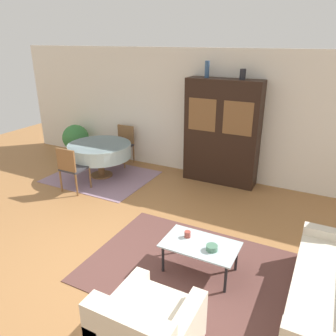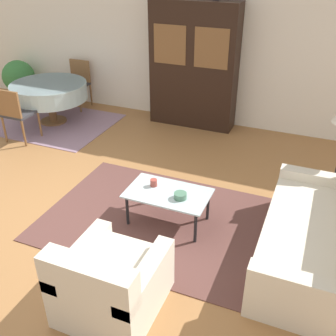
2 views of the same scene
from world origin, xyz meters
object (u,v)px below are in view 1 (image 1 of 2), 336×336
Objects in this scene: coffee_table at (200,247)px; cup at (187,234)px; dining_table at (100,151)px; vase_short at (243,74)px; bowl at (212,248)px; dining_chair_far at (123,142)px; vase_tall at (207,69)px; armchair at (147,333)px; potted_plant at (76,138)px; display_cabinet at (222,133)px; dining_chair_near at (71,167)px.

coffee_table is 11.42× the size of cup.
vase_short is at bearing 18.86° from dining_table.
coffee_table is 6.65× the size of bowl.
vase_tall is (2.04, 0.05, 1.77)m from dining_chair_far.
coffee_table is 3.51m from vase_short.
dining_chair_far reaches higher than bowl.
dining_chair_far is 2.90× the size of vase_tall.
armchair is 1.49m from cup.
potted_plant is (-4.70, 2.81, 0.03)m from bowl.
display_cabinet is (-0.74, 2.94, 0.69)m from coffee_table.
vase_tall is 1.63× the size of vase_short.
cup is (2.95, -2.83, -0.07)m from dining_chair_far.
vase_tall reaches higher than dining_chair_near.
potted_plant reaches higher than cup.
dining_chair_near is 6.32× the size of bowl.
vase_short is (2.76, 1.84, 1.71)m from dining_chair_near.
display_cabinet is 1.29m from vase_tall.
dining_chair_near is 4.72× the size of vase_short.
cup is 3.53m from vase_tall.
vase_short is (-0.40, 2.94, 1.86)m from coffee_table.
dining_chair_near reaches higher than cup.
dining_table is at bearing -158.78° from display_cabinet.
vase_short is at bearing 93.83° from cup.
dining_chair_near is 1.79m from dining_chair_far.
display_cabinet is at bearing 99.99° from armchair.
dining_table is 9.35× the size of bowl.
display_cabinet reaches higher than armchair.
cup is at bearing -31.87° from potted_plant.
dining_chair_near is at bearing -90.00° from dining_table.
dining_chair_near is at bearing -142.86° from display_cabinet.
display_cabinet reaches higher than potted_plant.
armchair is at bearing -46.79° from dining_table.
potted_plant is (-1.37, 1.65, -0.05)m from dining_chair_near.
vase_tall is (-1.12, 2.94, 1.92)m from coffee_table.
vase_short is at bearing 0.16° from display_cabinet.
display_cabinet is 2.98m from cup.
potted_plant is at bearing 137.70° from armchair.
cup reaches higher than bowl.
dining_chair_far is (0.00, 0.89, -0.06)m from dining_table.
cup is at bearing -79.63° from display_cabinet.
dining_table is at bearing 148.31° from bowl.
armchair is 4.47m from display_cabinet.
dining_table is 1.62× the size of potted_plant.
coffee_table is at bearing -32.33° from dining_table.
dining_chair_far is at bearing 90.00° from dining_table.
bowl is at bearing -18.34° from coffee_table.
cup is 0.41m from bowl.
bowl is (3.34, -1.16, -0.08)m from dining_chair_near.
display_cabinet is at bearing 104.08° from coffee_table.
coffee_table is at bearing 161.66° from bowl.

